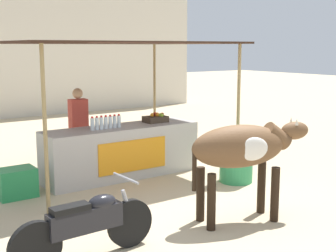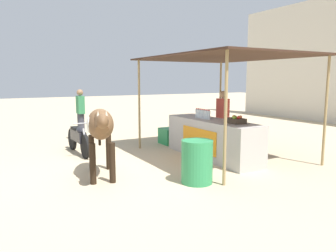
{
  "view_description": "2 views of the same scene",
  "coord_description": "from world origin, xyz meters",
  "px_view_note": "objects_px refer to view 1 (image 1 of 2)",
  "views": [
    {
      "loc": [
        -4.23,
        -5.36,
        2.44
      ],
      "look_at": [
        -0.05,
        0.6,
        1.2
      ],
      "focal_mm": 50.0,
      "sensor_mm": 36.0,
      "label": 1
    },
    {
      "loc": [
        6.53,
        -2.76,
        1.98
      ],
      "look_at": [
        0.37,
        0.71,
        0.95
      ],
      "focal_mm": 35.0,
      "sensor_mm": 36.0,
      "label": 2
    }
  ],
  "objects_px": {
    "cow": "(243,149)",
    "motorcycle_parked": "(87,224)",
    "stall_counter": "(122,152)",
    "cooler_box": "(16,183)",
    "water_barrel": "(236,159)",
    "fruit_crate": "(156,118)",
    "vendor_behind_counter": "(79,129)"
  },
  "relations": [
    {
      "from": "stall_counter",
      "to": "motorcycle_parked",
      "type": "relative_size",
      "value": 1.67
    },
    {
      "from": "cooler_box",
      "to": "water_barrel",
      "type": "xyz_separation_m",
      "value": [
        3.56,
        -1.4,
        0.17
      ]
    },
    {
      "from": "stall_counter",
      "to": "water_barrel",
      "type": "distance_m",
      "value": 2.14
    },
    {
      "from": "water_barrel",
      "to": "motorcycle_parked",
      "type": "distance_m",
      "value": 3.83
    },
    {
      "from": "water_barrel",
      "to": "vendor_behind_counter",
      "type": "bearing_deg",
      "value": 132.32
    },
    {
      "from": "stall_counter",
      "to": "water_barrel",
      "type": "xyz_separation_m",
      "value": [
        1.52,
        -1.5,
        -0.07
      ]
    },
    {
      "from": "fruit_crate",
      "to": "cooler_box",
      "type": "bearing_deg",
      "value": -176.94
    },
    {
      "from": "stall_counter",
      "to": "fruit_crate",
      "type": "distance_m",
      "value": 0.98
    },
    {
      "from": "fruit_crate",
      "to": "cow",
      "type": "relative_size",
      "value": 0.24
    },
    {
      "from": "stall_counter",
      "to": "fruit_crate",
      "type": "relative_size",
      "value": 6.82
    },
    {
      "from": "stall_counter",
      "to": "fruit_crate",
      "type": "bearing_deg",
      "value": 3.87
    },
    {
      "from": "stall_counter",
      "to": "cow",
      "type": "relative_size",
      "value": 1.62
    },
    {
      "from": "cow",
      "to": "fruit_crate",
      "type": "bearing_deg",
      "value": 79.76
    },
    {
      "from": "stall_counter",
      "to": "cooler_box",
      "type": "bearing_deg",
      "value": -177.27
    },
    {
      "from": "motorcycle_parked",
      "to": "water_barrel",
      "type": "bearing_deg",
      "value": 20.43
    },
    {
      "from": "vendor_behind_counter",
      "to": "cow",
      "type": "xyz_separation_m",
      "value": [
        0.79,
        -3.72,
        0.18
      ]
    },
    {
      "from": "cow",
      "to": "motorcycle_parked",
      "type": "xyz_separation_m",
      "value": [
        -2.32,
        0.13,
        -0.61
      ]
    },
    {
      "from": "cooler_box",
      "to": "cow",
      "type": "height_order",
      "value": "cow"
    },
    {
      "from": "cooler_box",
      "to": "water_barrel",
      "type": "distance_m",
      "value": 3.83
    },
    {
      "from": "water_barrel",
      "to": "cow",
      "type": "bearing_deg",
      "value": -130.8
    },
    {
      "from": "water_barrel",
      "to": "cow",
      "type": "relative_size",
      "value": 0.45
    },
    {
      "from": "stall_counter",
      "to": "motorcycle_parked",
      "type": "xyz_separation_m",
      "value": [
        -2.06,
        -2.84,
        -0.05
      ]
    },
    {
      "from": "water_barrel",
      "to": "fruit_crate",
      "type": "bearing_deg",
      "value": 114.87
    },
    {
      "from": "vendor_behind_counter",
      "to": "fruit_crate",
      "type": "bearing_deg",
      "value": -27.69
    },
    {
      "from": "cooler_box",
      "to": "motorcycle_parked",
      "type": "relative_size",
      "value": 0.33
    },
    {
      "from": "vendor_behind_counter",
      "to": "water_barrel",
      "type": "distance_m",
      "value": 3.08
    },
    {
      "from": "fruit_crate",
      "to": "cooler_box",
      "type": "relative_size",
      "value": 0.73
    },
    {
      "from": "fruit_crate",
      "to": "cooler_box",
      "type": "xyz_separation_m",
      "value": [
        -2.84,
        -0.15,
        -0.8
      ]
    },
    {
      "from": "vendor_behind_counter",
      "to": "cow",
      "type": "relative_size",
      "value": 0.89
    },
    {
      "from": "water_barrel",
      "to": "motorcycle_parked",
      "type": "bearing_deg",
      "value": -159.57
    },
    {
      "from": "fruit_crate",
      "to": "motorcycle_parked",
      "type": "bearing_deg",
      "value": -134.75
    },
    {
      "from": "cow",
      "to": "cooler_box",
      "type": "bearing_deg",
      "value": 128.58
    }
  ]
}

